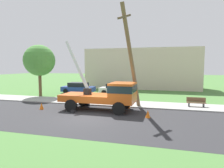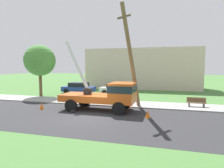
{
  "view_description": "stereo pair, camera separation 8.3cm",
  "coord_description": "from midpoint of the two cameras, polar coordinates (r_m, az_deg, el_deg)",
  "views": [
    {
      "loc": [
        5.26,
        -13.08,
        3.73
      ],
      "look_at": [
        0.91,
        2.92,
        2.18
      ],
      "focal_mm": 31.98,
      "sensor_mm": 36.0,
      "label": 1
    },
    {
      "loc": [
        5.34,
        -13.06,
        3.73
      ],
      "look_at": [
        0.91,
        2.92,
        2.18
      ],
      "focal_mm": 31.98,
      "sensor_mm": 36.0,
      "label": 2
    }
  ],
  "objects": [
    {
      "name": "roadside_tree_near",
      "position": [
        25.5,
        -19.85,
        6.31
      ],
      "size": [
        3.7,
        3.7,
        6.18
      ],
      "color": "brown",
      "rests_on": "ground"
    },
    {
      "name": "park_bench",
      "position": [
        19.22,
        23.08,
        -4.89
      ],
      "size": [
        1.6,
        0.45,
        0.9
      ],
      "color": "brown",
      "rests_on": "ground"
    },
    {
      "name": "traffic_cone_curbside",
      "position": [
        17.59,
        4.73,
        -6.0
      ],
      "size": [
        0.36,
        0.36,
        0.56
      ],
      "primitive_type": "cone",
      "color": "orange",
      "rests_on": "ground"
    },
    {
      "name": "sidewalk_strip",
      "position": [
        19.78,
        -0.32,
        -5.39
      ],
      "size": [
        80.0,
        3.08,
        0.1
      ],
      "primitive_type": "cube",
      "color": "#9E9E99",
      "rests_on": "ground"
    },
    {
      "name": "traffic_cone_ahead",
      "position": [
        14.61,
        10.34,
        -8.42
      ],
      "size": [
        0.36,
        0.36,
        0.56
      ],
      "primitive_type": "cone",
      "color": "orange",
      "rests_on": "ground"
    },
    {
      "name": "traffic_cone_behind",
      "position": [
        18.11,
        -19.33,
        -5.96
      ],
      "size": [
        0.36,
        0.36,
        0.56
      ],
      "primitive_type": "cone",
      "color": "orange",
      "rests_on": "ground"
    },
    {
      "name": "parked_sedan_blue",
      "position": [
        27.44,
        -9.4,
        -1.05
      ],
      "size": [
        4.51,
        2.21,
        1.42
      ],
      "color": "#263F99",
      "rests_on": "ground"
    },
    {
      "name": "lowrise_building_backdrop",
      "position": [
        33.58,
        8.81,
        4.37
      ],
      "size": [
        18.0,
        6.0,
        6.4
      ],
      "primitive_type": "cube",
      "color": "beige",
      "rests_on": "ground"
    },
    {
      "name": "parked_sedan_white",
      "position": [
        25.71,
        1.56,
        -1.41
      ],
      "size": [
        4.43,
        2.07,
        1.42
      ],
      "color": "silver",
      "rests_on": "ground"
    },
    {
      "name": "utility_truck",
      "position": [
        16.41,
        -1.13,
        -2.81
      ],
      "size": [
        6.76,
        3.2,
        5.98
      ],
      "color": "#C65119",
      "rests_on": "ground"
    },
    {
      "name": "leaning_utility_pole",
      "position": [
        16.76,
        5.57,
        7.64
      ],
      "size": [
        1.47,
        3.45,
        8.62
      ],
      "color": "brown",
      "rests_on": "ground"
    },
    {
      "name": "road_asphalt",
      "position": [
        14.59,
        -6.43,
        -9.5
      ],
      "size": [
        80.0,
        8.17,
        0.01
      ],
      "primitive_type": "cube",
      "color": "#2B2B2D",
      "rests_on": "ground"
    },
    {
      "name": "ground_plane",
      "position": [
        25.9,
        3.53,
        -2.96
      ],
      "size": [
        120.0,
        120.0,
        0.0
      ],
      "primitive_type": "plane",
      "color": "#477538"
    }
  ]
}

